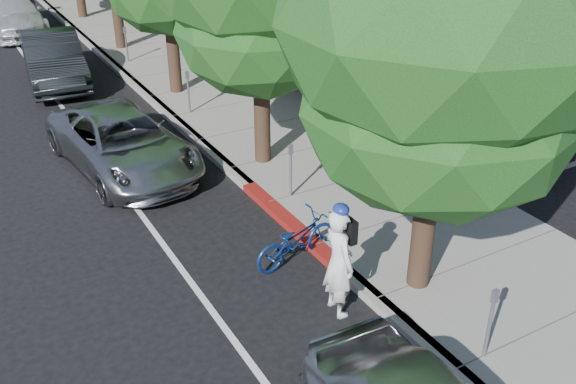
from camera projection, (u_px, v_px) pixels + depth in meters
ground at (317, 250)px, 12.84m from camera, size 120.00×120.00×0.00m
sidewalk at (243, 104)px, 19.93m from camera, size 4.60×56.00×0.15m
curb at (173, 118)px, 18.92m from camera, size 0.30×56.00×0.15m
curb_red_segment at (292, 224)px, 13.57m from camera, size 0.32×4.00×0.15m
street_tree_0 at (447, 26)px, 9.43m from camera, size 5.26×5.26×7.93m
cyclist at (339, 262)px, 10.71m from camera, size 0.53×0.76×2.00m
bicycle at (296, 240)px, 12.27m from camera, size 1.94×0.92×0.98m
silver_suv at (122, 143)px, 15.74m from camera, size 2.94×5.42×1.44m
dark_sedan at (54, 59)px, 21.57m from camera, size 2.27×5.24×1.67m
white_pickup at (14, 15)px, 27.55m from camera, size 2.32×5.40×1.55m
pedestrian at (218, 46)px, 22.42m from camera, size 0.98×0.87×1.67m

